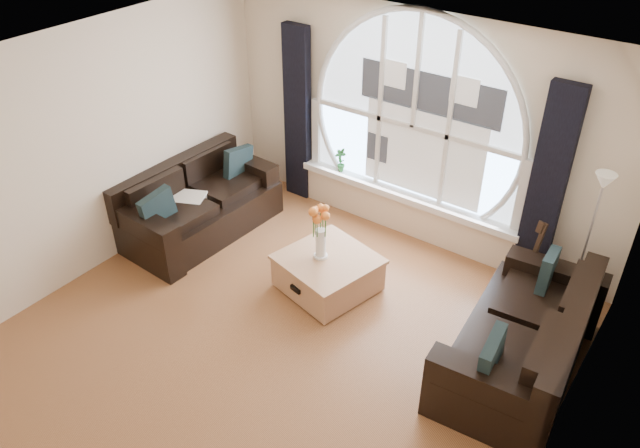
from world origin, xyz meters
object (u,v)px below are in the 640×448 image
at_px(coffee_chest, 328,272).
at_px(guitar, 535,260).
at_px(sofa_left, 200,203).
at_px(sofa_right, 521,336).
at_px(potted_plant, 341,160).
at_px(vase_flowers, 321,227).
at_px(floor_lamp, 586,245).

bearing_deg(coffee_chest, guitar, 43.86).
height_order(sofa_left, sofa_right, sofa_right).
height_order(coffee_chest, guitar, guitar).
bearing_deg(guitar, sofa_left, -144.15).
relative_size(sofa_right, guitar, 1.84).
distance_m(coffee_chest, guitar, 2.15).
bearing_deg(sofa_right, guitar, 99.67).
distance_m(coffee_chest, potted_plant, 1.74).
bearing_deg(potted_plant, vase_flowers, -62.97).
height_order(vase_flowers, floor_lamp, floor_lamp).
distance_m(floor_lamp, potted_plant, 3.08).
relative_size(coffee_chest, floor_lamp, 0.57).
bearing_deg(coffee_chest, potted_plant, 133.14).
height_order(coffee_chest, floor_lamp, floor_lamp).
relative_size(sofa_right, potted_plant, 6.40).
relative_size(coffee_chest, potted_plant, 3.02).
height_order(floor_lamp, guitar, floor_lamp).
height_order(vase_flowers, guitar, vase_flowers).
bearing_deg(guitar, coffee_chest, -129.68).
height_order(sofa_left, coffee_chest, sofa_left).
height_order(sofa_right, vase_flowers, vase_flowers).
relative_size(sofa_right, floor_lamp, 1.22).
relative_size(sofa_right, coffee_chest, 2.12).
distance_m(floor_lamp, guitar, 0.51).
bearing_deg(potted_plant, coffee_chest, -60.17).
bearing_deg(sofa_left, sofa_right, 3.73).
relative_size(sofa_left, guitar, 1.82).
bearing_deg(guitar, vase_flowers, -130.00).
height_order(floor_lamp, potted_plant, floor_lamp).
xyz_separation_m(sofa_right, vase_flowers, (-2.17, -0.11, 0.40)).
bearing_deg(sofa_right, sofa_left, 176.17).
xyz_separation_m(sofa_left, coffee_chest, (1.91, -0.00, -0.17)).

